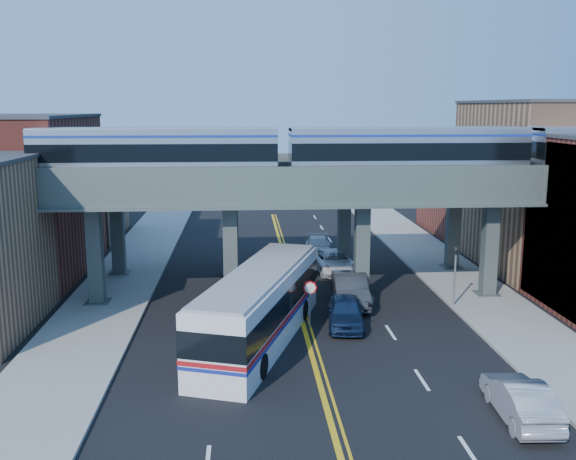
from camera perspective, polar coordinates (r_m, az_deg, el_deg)
name	(u,v)px	position (r m, az deg, el deg)	size (l,w,h in m)	color
ground	(310,349)	(32.15, 1.96, -10.50)	(120.00, 120.00, 0.00)	black
sidewalk_west	(113,294)	(42.26, -15.29, -5.49)	(5.00, 70.00, 0.16)	gray
sidewalk_east	(468,287)	(43.96, 15.70, -4.88)	(5.00, 70.00, 0.16)	gray
building_west_b	(25,197)	(48.66, -22.37, 2.73)	(8.00, 14.00, 11.00)	brown
building_west_c	(74,194)	(61.22, -18.52, 3.09)	(8.00, 10.00, 8.00)	#9E7151
building_east_b	(537,185)	(50.96, 21.22, 3.71)	(8.00, 14.00, 12.00)	#9E7151
building_east_c	(473,185)	(63.05, 16.15, 3.90)	(8.00, 10.00, 9.00)	brown
mural_panel	(563,234)	(38.77, 23.27, -0.37)	(0.10, 9.50, 9.50)	teal
elevated_viaduct_near	(297,196)	(38.26, 0.78, 3.00)	(52.00, 3.60, 7.40)	#3D4743
elevated_viaduct_far	(288,183)	(45.18, 0.04, 4.22)	(52.00, 3.60, 7.40)	#3D4743
transit_train	(407,151)	(39.10, 10.54, 6.90)	(43.59, 2.73, 3.18)	black
stop_sign	(310,297)	(34.43, 1.96, -5.94)	(0.76, 0.09, 2.63)	slate
traffic_signal	(455,270)	(39.01, 14.64, -3.45)	(0.15, 0.18, 4.10)	slate
transit_bus	(260,307)	(32.54, -2.51, -6.86)	(7.16, 13.92, 3.52)	silver
car_lane_a	(346,312)	(35.15, 5.17, -7.25)	(1.91, 4.75, 1.62)	#112140
car_lane_b	(350,289)	(38.96, 5.54, -5.26)	(1.94, 5.57, 1.84)	#2A2A2C
car_lane_c	(334,262)	(46.19, 4.10, -2.83)	(2.59, 5.61, 1.56)	white
car_lane_d	(318,247)	(51.37, 2.68, -1.48)	(2.01, 4.93, 1.43)	#ACACB1
car_parked_curb	(520,399)	(26.76, 19.95, -13.94)	(1.66, 4.76, 1.57)	#A3A2A6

